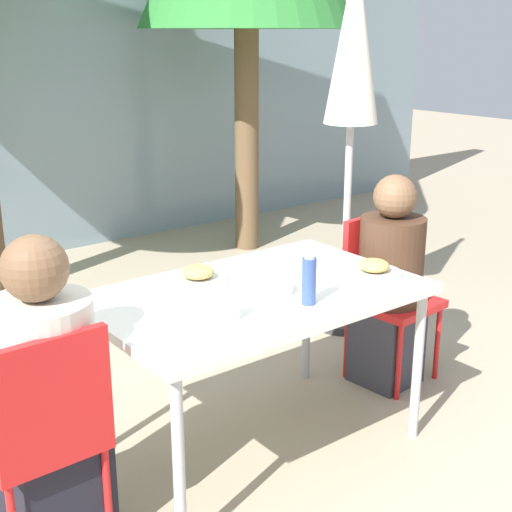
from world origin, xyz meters
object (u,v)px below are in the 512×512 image
chair_right (383,285)px  drinking_cup (229,307)px  person_left (48,405)px  salad_bowl (270,286)px  chair_left (44,427)px  closed_umbrella (353,61)px  bottle (309,280)px  person_right (390,288)px

chair_right → drinking_cup: size_ratio=8.54×
person_left → drinking_cup: 0.73m
chair_right → salad_bowl: bearing=8.2°
chair_left → drinking_cup: (0.71, -0.09, 0.29)m
person_left → drinking_cup: bearing=-15.7°
closed_umbrella → salad_bowl: size_ratio=11.62×
chair_right → salad_bowl: 1.01m
bottle → drinking_cup: 0.35m
person_left → person_right: 1.88m
person_right → bottle: (-0.87, -0.34, 0.32)m
chair_right → person_right: 0.10m
chair_left → bottle: 1.12m
chair_left → drinking_cup: size_ratio=8.54×
closed_umbrella → salad_bowl: (-1.26, -0.82, -0.85)m
person_left → salad_bowl: (0.97, -0.04, 0.24)m
person_right → salad_bowl: person_right is taller
closed_umbrella → drinking_cup: closed_umbrella is taller
chair_right → drinking_cup: chair_right is taller
person_left → chair_right: 1.93m
person_left → salad_bowl: person_left is taller
person_left → bottle: person_left is taller
bottle → person_left: bearing=166.9°
chair_left → person_left: (0.05, 0.08, 0.03)m
salad_bowl → drinking_cup: bearing=-156.3°
chair_right → salad_bowl: (-0.95, -0.23, 0.27)m
person_left → closed_umbrella: bearing=18.1°
closed_umbrella → bottle: bearing=-140.2°
chair_right → bottle: 1.06m
chair_right → closed_umbrella: 1.31m
chair_right → salad_bowl: chair_right is taller
person_left → person_right: (1.88, 0.10, -0.01)m
salad_bowl → person_right: bearing=8.8°
chair_left → bottle: (1.06, -0.15, 0.34)m
chair_left → person_right: 1.93m
chair_right → bottle: size_ratio=4.16×
bottle → person_right: bearing=21.2°
chair_right → bottle: bearing=19.7°
person_left → salad_bowl: size_ratio=6.00×
person_right → closed_umbrella: bearing=-122.5°
chair_left → salad_bowl: size_ratio=4.51×
bottle → salad_bowl: size_ratio=1.08×
chair_left → closed_umbrella: (2.28, 0.86, 1.12)m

